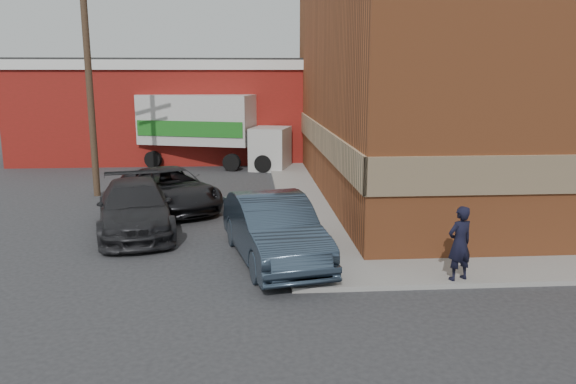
# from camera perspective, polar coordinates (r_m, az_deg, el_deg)

# --- Properties ---
(ground) EXTENTS (90.00, 90.00, 0.00)m
(ground) POSITION_cam_1_polar(r_m,az_deg,el_deg) (14.45, 1.85, -7.53)
(ground) COLOR #28282B
(ground) RESTS_ON ground
(brick_building) EXTENTS (14.25, 18.25, 9.36)m
(brick_building) POSITION_cam_1_polar(r_m,az_deg,el_deg) (24.64, 20.00, 10.94)
(brick_building) COLOR #A25129
(brick_building) RESTS_ON ground
(sidewalk_west) EXTENTS (1.80, 18.00, 0.12)m
(sidewalk_west) POSITION_cam_1_polar(r_m,az_deg,el_deg) (23.13, 0.99, 0.09)
(sidewalk_west) COLOR gray
(sidewalk_west) RESTS_ON ground
(warehouse) EXTENTS (16.30, 8.30, 5.60)m
(warehouse) POSITION_cam_1_polar(r_m,az_deg,el_deg) (33.91, -12.02, 8.31)
(warehouse) COLOR maroon
(warehouse) RESTS_ON ground
(utility_pole) EXTENTS (2.00, 0.26, 9.00)m
(utility_pole) POSITION_cam_1_polar(r_m,az_deg,el_deg) (23.34, -19.58, 11.11)
(utility_pole) COLOR #483424
(utility_pole) RESTS_ON ground
(man) EXTENTS (0.74, 0.61, 1.76)m
(man) POSITION_cam_1_polar(r_m,az_deg,el_deg) (13.52, 17.04, -5.00)
(man) COLOR black
(man) RESTS_ON sidewalk_south
(sedan) EXTENTS (2.84, 5.47, 1.72)m
(sedan) POSITION_cam_1_polar(r_m,az_deg,el_deg) (14.61, -1.46, -3.77)
(sedan) COLOR #2E3D4D
(sedan) RESTS_ON ground
(suv_a) EXTENTS (4.56, 5.77, 1.46)m
(suv_a) POSITION_cam_1_polar(r_m,az_deg,el_deg) (20.73, -11.90, 0.32)
(suv_a) COLOR black
(suv_a) RESTS_ON ground
(suv_b) EXTENTS (3.25, 5.66, 1.54)m
(suv_b) POSITION_cam_1_polar(r_m,az_deg,el_deg) (17.92, -15.31, -1.52)
(suv_b) COLOR #232326
(suv_b) RESTS_ON ground
(box_truck) EXTENTS (7.92, 4.40, 3.75)m
(box_truck) POSITION_cam_1_polar(r_m,az_deg,el_deg) (29.50, -7.82, 6.69)
(box_truck) COLOR beige
(box_truck) RESTS_ON ground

